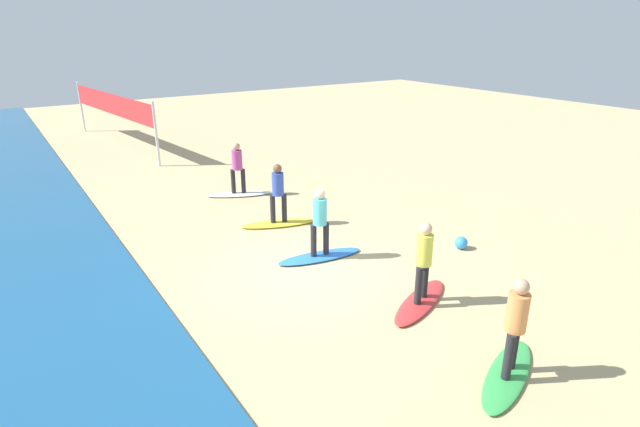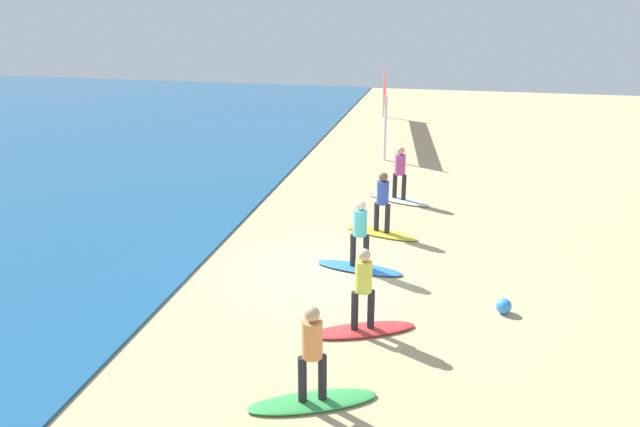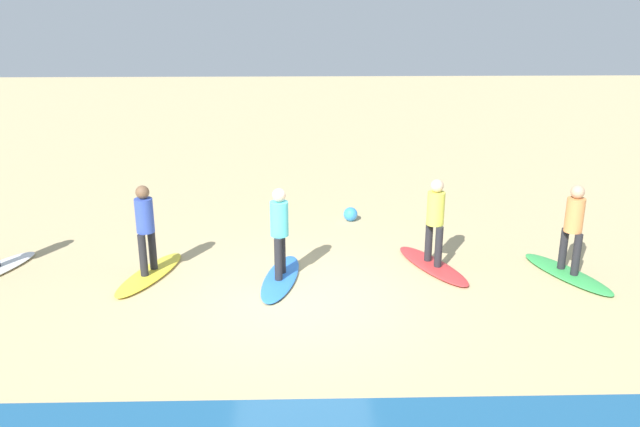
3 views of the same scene
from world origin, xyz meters
name	(u,v)px [view 1 (image 1 of 3)]	position (x,y,z in m)	size (l,w,h in m)	color
ground_plane	(302,272)	(0.00, 0.00, 0.00)	(60.00, 60.00, 0.00)	tan
surfboard_green	(507,375)	(-4.85, -0.81, 0.04)	(2.10, 0.56, 0.09)	green
surfer_green	(516,320)	(-4.85, -0.81, 1.04)	(0.32, 0.43, 1.64)	#232328
surfboard_red	(420,302)	(-2.46, -1.25, 0.04)	(2.10, 0.56, 0.09)	red
surfer_red	(424,256)	(-2.46, -1.25, 1.04)	(0.32, 0.43, 1.64)	#232328
surfboard_blue	(320,256)	(0.39, -0.74, 0.04)	(2.10, 0.56, 0.09)	blue
surfer_blue	(320,217)	(0.39, -0.74, 1.04)	(0.32, 0.46, 1.64)	#232328
surfboard_yellow	(279,223)	(2.78, -0.98, 0.04)	(2.10, 0.56, 0.09)	yellow
surfer_yellow	(278,189)	(2.78, -0.98, 1.04)	(0.32, 0.44, 1.64)	#232328
surfboard_white	(239,194)	(5.75, -1.16, 0.04)	(2.10, 0.56, 0.09)	white
surfer_white	(237,164)	(5.75, -1.16, 1.04)	(0.32, 0.43, 1.64)	#232328
volleyball_net	(112,106)	(15.23, 0.44, 1.79)	(9.03, 1.22, 2.50)	silver
beach_ball	(461,243)	(-1.10, -3.94, 0.16)	(0.32, 0.32, 0.32)	#338CE5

